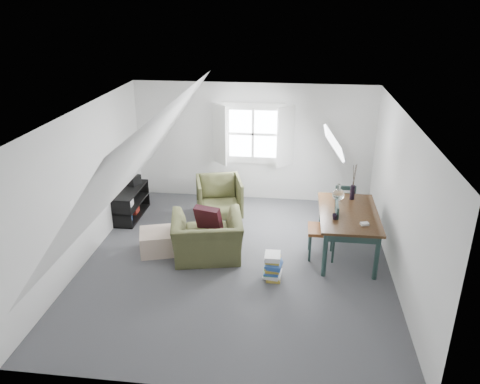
# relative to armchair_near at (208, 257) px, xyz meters

# --- Properties ---
(floor) EXTENTS (5.50, 5.50, 0.00)m
(floor) POSITION_rel_armchair_near_xyz_m (0.51, -0.11, 0.00)
(floor) COLOR #46474B
(floor) RESTS_ON ground
(ceiling) EXTENTS (5.50, 5.50, 0.00)m
(ceiling) POSITION_rel_armchair_near_xyz_m (0.51, -0.11, 2.50)
(ceiling) COLOR white
(ceiling) RESTS_ON wall_back
(wall_back) EXTENTS (5.00, 0.00, 5.00)m
(wall_back) POSITION_rel_armchair_near_xyz_m (0.51, 2.64, 1.25)
(wall_back) COLOR silver
(wall_back) RESTS_ON ground
(wall_front) EXTENTS (5.00, 0.00, 5.00)m
(wall_front) POSITION_rel_armchair_near_xyz_m (0.51, -2.86, 1.25)
(wall_front) COLOR silver
(wall_front) RESTS_ON ground
(wall_left) EXTENTS (0.00, 5.50, 5.50)m
(wall_left) POSITION_rel_armchair_near_xyz_m (-1.99, -0.11, 1.25)
(wall_left) COLOR silver
(wall_left) RESTS_ON ground
(wall_right) EXTENTS (0.00, 5.50, 5.50)m
(wall_right) POSITION_rel_armchair_near_xyz_m (3.01, -0.11, 1.25)
(wall_right) COLOR silver
(wall_right) RESTS_ON ground
(slope_left) EXTENTS (3.19, 5.50, 4.48)m
(slope_left) POSITION_rel_armchair_near_xyz_m (-1.04, -0.11, 1.78)
(slope_left) COLOR white
(slope_left) RESTS_ON wall_left
(slope_right) EXTENTS (3.19, 5.50, 4.48)m
(slope_right) POSITION_rel_armchair_near_xyz_m (2.06, -0.11, 1.78)
(slope_right) COLOR white
(slope_right) RESTS_ON wall_right
(dormer_window) EXTENTS (1.71, 0.35, 1.30)m
(dormer_window) POSITION_rel_armchair_near_xyz_m (0.51, 2.57, 1.45)
(dormer_window) COLOR white
(dormer_window) RESTS_ON wall_back
(skylight) EXTENTS (0.35, 0.75, 0.47)m
(skylight) POSITION_rel_armchair_near_xyz_m (2.06, 1.19, 1.75)
(skylight) COLOR white
(skylight) RESTS_ON slope_right
(armchair_near) EXTENTS (1.34, 1.22, 0.75)m
(armchair_near) POSITION_rel_armchair_near_xyz_m (0.00, 0.00, 0.00)
(armchair_near) COLOR #444626
(armchair_near) RESTS_ON floor
(armchair_far) EXTENTS (1.06, 1.08, 0.80)m
(armchair_far) POSITION_rel_armchair_near_xyz_m (-0.06, 1.63, 0.00)
(armchair_far) COLOR #444626
(armchair_far) RESTS_ON floor
(throw_pillow) EXTENTS (0.49, 0.36, 0.46)m
(throw_pillow) POSITION_rel_armchair_near_xyz_m (0.00, 0.15, 0.66)
(throw_pillow) COLOR #360E18
(throw_pillow) RESTS_ON armchair_near
(ottoman) EXTENTS (0.71, 0.71, 0.38)m
(ottoman) POSITION_rel_armchair_near_xyz_m (-0.90, 0.09, 0.19)
(ottoman) COLOR #BAA18E
(ottoman) RESTS_ON floor
(dining_table) EXTENTS (0.96, 1.60, 0.80)m
(dining_table) POSITION_rel_armchair_near_xyz_m (2.32, 0.38, 0.69)
(dining_table) COLOR #321E0E
(dining_table) RESTS_ON floor
(demijohn) EXTENTS (0.21, 0.21, 0.30)m
(demijohn) POSITION_rel_armchair_near_xyz_m (2.17, 0.83, 0.92)
(demijohn) COLOR silver
(demijohn) RESTS_ON dining_table
(vase_twigs) EXTENTS (0.08, 0.09, 0.65)m
(vase_twigs) POSITION_rel_armchair_near_xyz_m (2.42, 0.93, 0.94)
(vase_twigs) COLOR black
(vase_twigs) RESTS_ON dining_table
(cup) EXTENTS (0.12, 0.12, 0.09)m
(cup) POSITION_rel_armchair_near_xyz_m (2.07, 0.08, 0.80)
(cup) COLOR black
(cup) RESTS_ON dining_table
(paper_box) EXTENTS (0.14, 0.11, 0.04)m
(paper_box) POSITION_rel_armchair_near_xyz_m (2.52, -0.07, 0.82)
(paper_box) COLOR white
(paper_box) RESTS_ON dining_table
(dining_chair_far) EXTENTS (0.42, 0.42, 0.90)m
(dining_chair_far) POSITION_rel_armchair_near_xyz_m (2.35, 1.48, 0.47)
(dining_chair_far) COLOR brown
(dining_chair_far) RESTS_ON floor
(dining_chair_near) EXTENTS (0.47, 0.47, 1.00)m
(dining_chair_near) POSITION_rel_armchair_near_xyz_m (1.94, 0.27, 0.52)
(dining_chair_near) COLOR brown
(dining_chair_near) RESTS_ON floor
(media_shelf) EXTENTS (0.38, 1.14, 0.58)m
(media_shelf) POSITION_rel_armchair_near_xyz_m (-1.81, 1.36, 0.26)
(media_shelf) COLOR black
(media_shelf) RESTS_ON floor
(electronics_box) EXTENTS (0.26, 0.31, 0.21)m
(electronics_box) POSITION_rel_armchair_near_xyz_m (-1.81, 1.65, 0.67)
(electronics_box) COLOR black
(electronics_box) RESTS_ON media_shelf
(magazine_stack) EXTENTS (0.31, 0.37, 0.42)m
(magazine_stack) POSITION_rel_armchair_near_xyz_m (1.13, -0.51, 0.21)
(magazine_stack) COLOR #B29933
(magazine_stack) RESTS_ON floor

